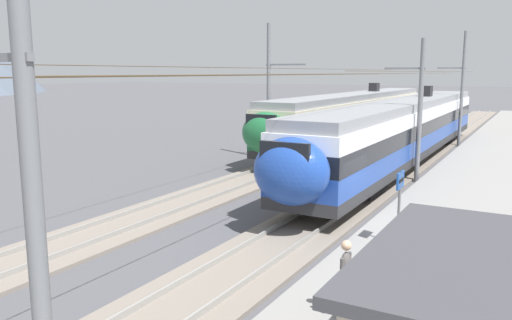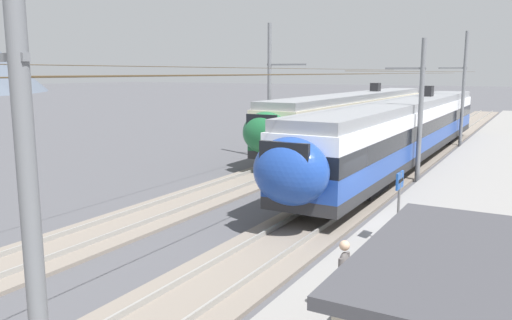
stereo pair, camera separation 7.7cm
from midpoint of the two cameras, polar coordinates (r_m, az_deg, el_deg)
The scene contains 15 objects.
ground_plane at distance 18.85m, azimuth 9.30°, elevation -7.19°, with size 400.00×400.00×0.00m, color #4C4C51.
platform_slab at distance 17.79m, azimuth 26.66°, elevation -8.62°, with size 120.00×8.95×0.33m, color gray.
track_near at distance 19.14m, azimuth 6.81°, elevation -6.66°, with size 120.00×3.00×0.28m.
track_far at distance 21.91m, azimuth -7.24°, elevation -4.55°, with size 120.00×3.00×0.28m.
train_near_platform at distance 31.47m, azimuth 16.49°, elevation 3.48°, with size 33.03×2.89×4.27m.
train_far_track at distance 40.51m, azimuth 11.08°, elevation 5.00°, with size 30.71×2.97×4.27m.
catenary_mast_west at distance 6.88m, azimuth -24.21°, elevation -3.99°, with size 41.18×1.99×7.52m.
catenary_mast_mid at distance 26.56m, azimuth 17.67°, elevation 5.57°, with size 41.18×1.99×7.08m.
catenary_mast_east at distance 40.62m, azimuth 21.99°, elevation 7.43°, with size 41.18×1.99×8.37m.
catenary_mast_far_side at distance 32.17m, azimuth 1.82°, elevation 7.79°, with size 41.18×2.64×8.42m.
platform_sign at distance 15.83m, azimuth 15.79°, elevation -3.39°, with size 0.70×0.08×2.22m.
passenger_walking at distance 11.13m, azimuth 9.93°, elevation -12.46°, with size 0.53×0.22×1.69m.
handbag_beside_passenger at distance 12.09m, azimuth 10.20°, elevation -14.83°, with size 0.32×0.18×0.37m.
potted_plant_platform_edge at distance 12.28m, azimuth 15.38°, elevation -12.73°, with size 0.61×0.61×0.88m.
potted_plant_by_shelter at distance 13.32m, azimuth 15.32°, elevation -11.41°, with size 0.49×0.49×0.70m.
Camera 2 is at (-16.96, -6.16, 5.45)m, focal length 35.96 mm.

